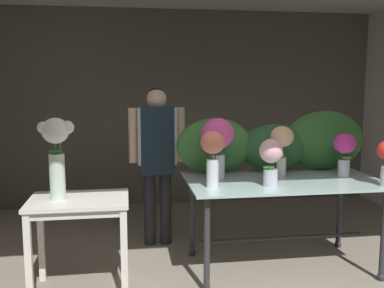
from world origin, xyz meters
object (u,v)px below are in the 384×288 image
(vase_fuchsia_snapdragons, at_px, (217,140))
(vase_coral_anemones, at_px, (212,152))
(vase_blush_roses, at_px, (271,159))
(vase_magenta_hydrangea, at_px, (345,150))
(vase_white_roses_tall, at_px, (56,151))
(display_table_glass, at_px, (282,193))
(vase_peach_ranunculus, at_px, (282,143))
(florist, at_px, (157,150))
(side_table_white, at_px, (79,211))

(vase_fuchsia_snapdragons, xyz_separation_m, vase_coral_anemones, (-0.10, -0.29, -0.06))
(vase_blush_roses, xyz_separation_m, vase_magenta_hydrangea, (0.78, 0.26, 0.02))
(vase_fuchsia_snapdragons, bearing_deg, vase_white_roses_tall, -168.11)
(display_table_glass, xyz_separation_m, vase_coral_anemones, (-0.68, -0.20, 0.41))
(vase_peach_ranunculus, bearing_deg, vase_blush_roses, -122.12)
(florist, distance_m, vase_coral_anemones, 1.04)
(vase_blush_roses, bearing_deg, vase_magenta_hydrangea, 18.19)
(side_table_white, distance_m, vase_blush_roses, 1.60)
(side_table_white, relative_size, vase_magenta_hydrangea, 1.95)
(vase_fuchsia_snapdragons, distance_m, vase_blush_roses, 0.51)
(vase_coral_anemones, xyz_separation_m, vase_white_roses_tall, (-1.22, 0.01, 0.04))
(vase_peach_ranunculus, bearing_deg, vase_fuchsia_snapdragons, -177.67)
(vase_peach_ranunculus, bearing_deg, vase_coral_anemones, -156.05)
(vase_coral_anemones, height_order, vase_magenta_hydrangea, vase_coral_anemones)
(vase_blush_roses, height_order, vase_magenta_hydrangea, vase_magenta_hydrangea)
(side_table_white, bearing_deg, vase_coral_anemones, -0.50)
(display_table_glass, distance_m, florist, 1.34)
(vase_blush_roses, bearing_deg, vase_peach_ranunculus, 57.88)
(florist, bearing_deg, vase_coral_anemones, -68.32)
(side_table_white, bearing_deg, vase_peach_ranunculus, 9.67)
(vase_white_roses_tall, bearing_deg, side_table_white, 0.37)
(vase_fuchsia_snapdragons, bearing_deg, side_table_white, -166.65)
(vase_peach_ranunculus, bearing_deg, side_table_white, -170.33)
(side_table_white, relative_size, vase_peach_ranunculus, 1.67)
(vase_coral_anemones, distance_m, vase_white_roses_tall, 1.22)
(display_table_glass, xyz_separation_m, side_table_white, (-1.74, -0.19, -0.03))
(vase_fuchsia_snapdragons, distance_m, vase_coral_anemones, 0.31)
(florist, relative_size, vase_peach_ranunculus, 3.50)
(side_table_white, height_order, florist, florist)
(display_table_glass, relative_size, vase_peach_ranunculus, 3.70)
(display_table_glass, height_order, vase_peach_ranunculus, vase_peach_ranunculus)
(side_table_white, height_order, vase_peach_ranunculus, vase_peach_ranunculus)
(display_table_glass, xyz_separation_m, florist, (-1.06, 0.76, 0.30))
(florist, xyz_separation_m, vase_white_roses_tall, (-0.84, -0.95, 0.15))
(display_table_glass, xyz_separation_m, vase_white_roses_tall, (-1.89, -0.19, 0.46))
(vase_magenta_hydrangea, relative_size, vase_white_roses_tall, 0.62)
(display_table_glass, height_order, vase_coral_anemones, vase_coral_anemones)
(florist, bearing_deg, vase_blush_roses, -48.88)
(vase_fuchsia_snapdragons, xyz_separation_m, vase_peach_ranunculus, (0.60, 0.02, -0.04))
(vase_coral_anemones, xyz_separation_m, vase_magenta_hydrangea, (1.26, 0.22, -0.04))
(vase_magenta_hydrangea, bearing_deg, vase_fuchsia_snapdragons, 176.91)
(vase_coral_anemones, xyz_separation_m, vase_peach_ranunculus, (0.70, 0.31, 0.02))
(vase_blush_roses, relative_size, vase_peach_ranunculus, 0.85)
(vase_white_roses_tall, bearing_deg, vase_coral_anemones, -0.39)
(vase_fuchsia_snapdragons, bearing_deg, vase_peach_ranunculus, 2.33)
(vase_fuchsia_snapdragons, relative_size, vase_magenta_hydrangea, 1.37)
(vase_coral_anemones, distance_m, vase_peach_ranunculus, 0.76)
(vase_peach_ranunculus, relative_size, vase_white_roses_tall, 0.73)
(vase_magenta_hydrangea, height_order, vase_white_roses_tall, vase_white_roses_tall)
(vase_coral_anemones, bearing_deg, side_table_white, 179.50)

